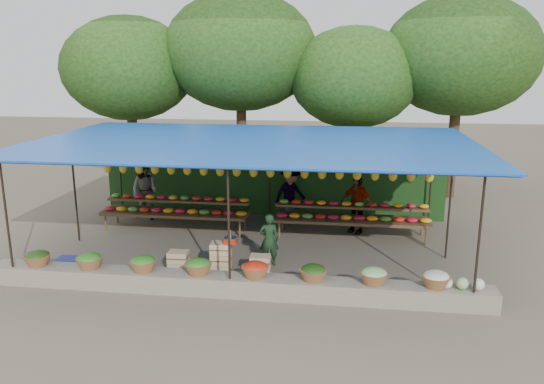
# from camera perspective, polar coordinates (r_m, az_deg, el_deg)

# --- Properties ---
(ground) EXTENTS (60.00, 60.00, 0.00)m
(ground) POSITION_cam_1_polar(r_m,az_deg,el_deg) (13.81, -1.96, -6.12)
(ground) COLOR brown
(ground) RESTS_ON ground
(stone_curb) EXTENTS (10.60, 0.55, 0.40)m
(stone_curb) POSITION_cam_1_polar(r_m,az_deg,el_deg) (11.23, -4.37, -9.93)
(stone_curb) COLOR #6C6856
(stone_curb) RESTS_ON ground
(stall_canopy) EXTENTS (10.80, 6.60, 2.82)m
(stall_canopy) POSITION_cam_1_polar(r_m,az_deg,el_deg) (13.20, -2.00, 4.94)
(stall_canopy) COLOR black
(stall_canopy) RESTS_ON ground
(produce_baskets) EXTENTS (8.98, 0.58, 0.34)m
(produce_baskets) POSITION_cam_1_polar(r_m,az_deg,el_deg) (11.10, -4.92, -8.18)
(produce_baskets) COLOR brown
(produce_baskets) RESTS_ON stone_curb
(netting_backdrop) EXTENTS (10.60, 0.06, 2.50)m
(netting_backdrop) POSITION_cam_1_polar(r_m,az_deg,el_deg) (16.45, -0.15, 1.72)
(netting_backdrop) COLOR #234E1C
(netting_backdrop) RESTS_ON ground
(tree_row) EXTENTS (16.51, 5.50, 7.12)m
(tree_row) POSITION_cam_1_polar(r_m,az_deg,el_deg) (18.94, 2.67, 13.85)
(tree_row) COLOR #322012
(tree_row) RESTS_ON ground
(fruit_table_left) EXTENTS (4.21, 0.95, 0.93)m
(fruit_table_left) POSITION_cam_1_polar(r_m,az_deg,el_deg) (15.45, -10.27, -1.77)
(fruit_table_left) COLOR #4B2F1E
(fruit_table_left) RESTS_ON ground
(fruit_table_right) EXTENTS (4.21, 0.95, 0.93)m
(fruit_table_right) POSITION_cam_1_polar(r_m,az_deg,el_deg) (14.72, 8.60, -2.50)
(fruit_table_right) COLOR #4B2F1E
(fruit_table_right) RESTS_ON ground
(crate_counter) EXTENTS (2.36, 0.36, 0.77)m
(crate_counter) POSITION_cam_1_polar(r_m,az_deg,el_deg) (12.15, -5.63, -7.49)
(crate_counter) COLOR tan
(crate_counter) RESTS_ON ground
(weighing_scale) EXTENTS (0.29, 0.29, 0.31)m
(weighing_scale) POSITION_cam_1_polar(r_m,az_deg,el_deg) (11.91, -4.47, -5.18)
(weighing_scale) COLOR red
(weighing_scale) RESTS_ON crate_counter
(vendor_seated) EXTENTS (0.49, 0.36, 1.26)m
(vendor_seated) POSITION_cam_1_polar(r_m,az_deg,el_deg) (12.55, -0.32, -5.15)
(vendor_seated) COLOR #173219
(vendor_seated) RESTS_ON ground
(customer_left) EXTENTS (1.03, 0.90, 1.79)m
(customer_left) POSITION_cam_1_polar(r_m,az_deg,el_deg) (16.51, -13.53, 0.11)
(customer_left) COLOR slate
(customer_left) RESTS_ON ground
(customer_mid) EXTENTS (1.25, 1.17, 1.69)m
(customer_mid) POSITION_cam_1_polar(r_m,az_deg,el_deg) (15.87, 2.00, -0.24)
(customer_mid) COLOR slate
(customer_mid) RESTS_ON ground
(customer_right) EXTENTS (1.05, 0.85, 1.68)m
(customer_right) POSITION_cam_1_polar(r_m,az_deg,el_deg) (15.02, 9.08, -1.26)
(customer_right) COLOR slate
(customer_right) RESTS_ON ground
(blue_crate_front) EXTENTS (0.54, 0.48, 0.27)m
(blue_crate_front) POSITION_cam_1_polar(r_m,az_deg,el_deg) (13.15, -19.87, -7.42)
(blue_crate_front) COLOR navy
(blue_crate_front) RESTS_ON ground
(blue_crate_back) EXTENTS (0.57, 0.42, 0.33)m
(blue_crate_back) POSITION_cam_1_polar(r_m,az_deg,el_deg) (13.17, -20.93, -7.33)
(blue_crate_back) COLOR navy
(blue_crate_back) RESTS_ON ground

